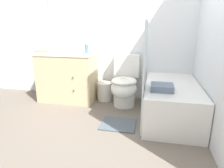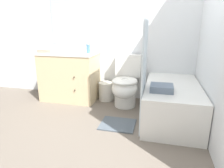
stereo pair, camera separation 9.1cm
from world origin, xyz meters
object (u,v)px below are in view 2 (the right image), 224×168
object	(u,v)px
soap_dispenser	(88,48)
bath_towel_folded	(162,88)
bathtub	(172,102)
vanity_cabinet	(70,76)
sink_faucet	(74,49)
bath_mat	(118,124)
toilet	(126,85)
tissue_box	(82,49)
hand_towel_folded	(47,51)
wastebasket	(106,91)

from	to	relation	value
soap_dispenser	bath_towel_folded	world-z (taller)	soap_dispenser
bathtub	soap_dispenser	xyz separation A→B (m)	(-1.34, 0.38, 0.65)
vanity_cabinet	sink_faucet	bearing A→B (deg)	90.00
bathtub	bath_mat	distance (m)	0.81
toilet	tissue_box	size ratio (longest dim) A/B	6.65
sink_faucet	bath_mat	distance (m)	1.64
vanity_cabinet	tissue_box	size ratio (longest dim) A/B	7.87
vanity_cabinet	soap_dispenser	world-z (taller)	soap_dispenser
sink_faucet	soap_dispenser	distance (m)	0.41
bathtub	hand_towel_folded	world-z (taller)	hand_towel_folded
vanity_cabinet	hand_towel_folded	world-z (taller)	hand_towel_folded
bath_towel_folded	bath_mat	size ratio (longest dim) A/B	0.60
sink_faucet	vanity_cabinet	bearing A→B (deg)	-90.00
toilet	bath_mat	size ratio (longest dim) A/B	1.78
soap_dispenser	bath_mat	xyz separation A→B (m)	(0.66, -0.75, -0.89)
wastebasket	bath_towel_folded	xyz separation A→B (m)	(0.92, -0.79, 0.37)
hand_towel_folded	bath_mat	distance (m)	1.69
toilet	bath_towel_folded	size ratio (longest dim) A/B	2.95
vanity_cabinet	bathtub	xyz separation A→B (m)	(1.69, -0.39, -0.17)
sink_faucet	bathtub	distance (m)	1.89
vanity_cabinet	bath_towel_folded	world-z (taller)	vanity_cabinet
toilet	hand_towel_folded	world-z (taller)	hand_towel_folded
bath_mat	tissue_box	bearing A→B (deg)	132.72
toilet	bathtub	distance (m)	0.78
vanity_cabinet	sink_faucet	size ratio (longest dim) A/B	6.66
toilet	bath_towel_folded	world-z (taller)	toilet
bathtub	tissue_box	bearing A→B (deg)	161.27
bath_mat	hand_towel_folded	bearing A→B (deg)	155.24
soap_dispenser	toilet	bearing A→B (deg)	-5.16
toilet	bath_towel_folded	xyz separation A→B (m)	(0.55, -0.63, 0.18)
bathtub	hand_towel_folded	bearing A→B (deg)	173.28
wastebasket	tissue_box	xyz separation A→B (m)	(-0.42, 0.02, 0.71)
vanity_cabinet	bath_mat	bearing A→B (deg)	-37.29
bath_towel_folded	sink_faucet	bearing A→B (deg)	149.82
wastebasket	tissue_box	bearing A→B (deg)	176.78
tissue_box	bath_towel_folded	bearing A→B (deg)	-31.27
vanity_cabinet	soap_dispenser	bearing A→B (deg)	-3.02
wastebasket	bathtub	bearing A→B (deg)	-24.29
hand_towel_folded	bath_mat	xyz separation A→B (m)	(1.33, -0.62, -0.84)
sink_faucet	bath_mat	xyz separation A→B (m)	(1.01, -0.96, -0.85)
toilet	bath_mat	distance (m)	0.78
toilet	bathtub	size ratio (longest dim) A/B	0.59
soap_dispenser	hand_towel_folded	bearing A→B (deg)	-168.38
bathtub	bath_towel_folded	size ratio (longest dim) A/B	5.02
vanity_cabinet	toilet	bearing A→B (deg)	-4.39
toilet	wastebasket	xyz separation A→B (m)	(-0.37, 0.16, -0.19)
hand_towel_folded	soap_dispenser	bearing A→B (deg)	11.62
bathtub	tissue_box	xyz separation A→B (m)	(-1.49, 0.51, 0.62)
bathtub	wastebasket	bearing A→B (deg)	155.71
toilet	bath_mat	xyz separation A→B (m)	(0.03, -0.70, -0.34)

